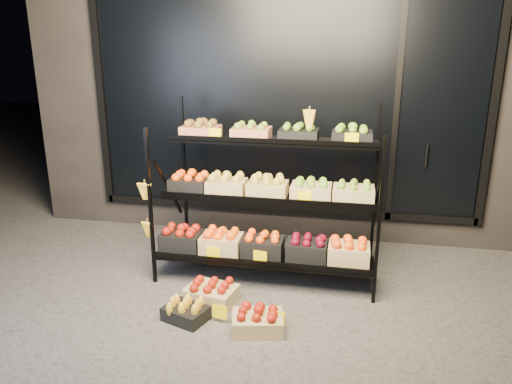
% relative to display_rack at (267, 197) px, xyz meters
% --- Properties ---
extents(ground, '(24.00, 24.00, 0.00)m').
position_rel_display_rack_xyz_m(ground, '(0.01, -0.60, -0.79)').
color(ground, '#514F4C').
rests_on(ground, ground).
extents(building, '(6.00, 2.08, 3.50)m').
position_rel_display_rack_xyz_m(building, '(0.01, 1.99, 0.96)').
color(building, '#2D2826').
rests_on(building, ground).
extents(display_rack, '(2.18, 1.02, 1.72)m').
position_rel_display_rack_xyz_m(display_rack, '(0.00, 0.00, 0.00)').
color(display_rack, black).
rests_on(display_rack, ground).
extents(tag_floor_a, '(0.13, 0.01, 0.12)m').
position_rel_display_rack_xyz_m(tag_floor_a, '(-0.21, -1.00, -0.73)').
color(tag_floor_a, '#FFE500').
rests_on(tag_floor_a, ground).
extents(tag_floor_b, '(0.13, 0.01, 0.12)m').
position_rel_display_rack_xyz_m(tag_floor_b, '(0.26, -1.00, -0.73)').
color(tag_floor_b, '#FFE500').
rests_on(tag_floor_b, ground).
extents(floor_crate_left, '(0.48, 0.39, 0.21)m').
position_rel_display_rack_xyz_m(floor_crate_left, '(-0.37, -0.69, -0.69)').
color(floor_crate_left, tan).
rests_on(floor_crate_left, ground).
extents(floor_crate_midleft, '(0.41, 0.36, 0.18)m').
position_rel_display_rack_xyz_m(floor_crate_midleft, '(-0.50, -1.01, -0.70)').
color(floor_crate_midleft, black).
rests_on(floor_crate_midleft, ground).
extents(floor_crate_midright, '(0.45, 0.37, 0.20)m').
position_rel_display_rack_xyz_m(floor_crate_midright, '(0.11, -1.05, -0.69)').
color(floor_crate_midright, tan).
rests_on(floor_crate_midright, ground).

